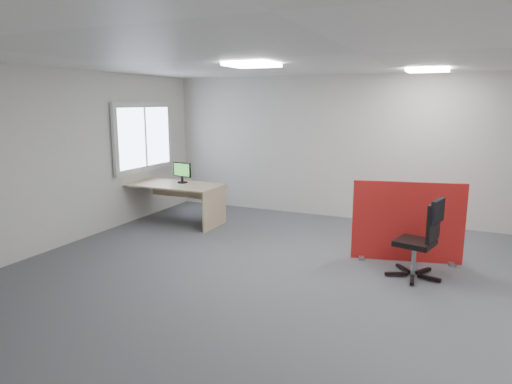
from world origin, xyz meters
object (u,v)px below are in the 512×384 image
(office_chair, at_px, (424,235))
(monitor_second, at_px, (182,172))
(second_desk, at_px, (176,193))
(red_divider, at_px, (407,223))

(office_chair, bearing_deg, monitor_second, 178.49)
(second_desk, xyz_separation_m, office_chair, (4.39, -1.08, 0.03))
(red_divider, bearing_deg, monitor_second, 159.47)
(second_desk, bearing_deg, monitor_second, 62.03)
(office_chair, bearing_deg, second_desk, -179.70)
(red_divider, xyz_separation_m, monitor_second, (-4.06, 0.58, 0.39))
(monitor_second, xyz_separation_m, office_chair, (4.32, -1.21, -0.35))
(red_divider, xyz_separation_m, office_chair, (0.26, -0.63, 0.03))
(red_divider, xyz_separation_m, second_desk, (-4.13, 0.45, 0.01))
(monitor_second, bearing_deg, office_chair, -4.62)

